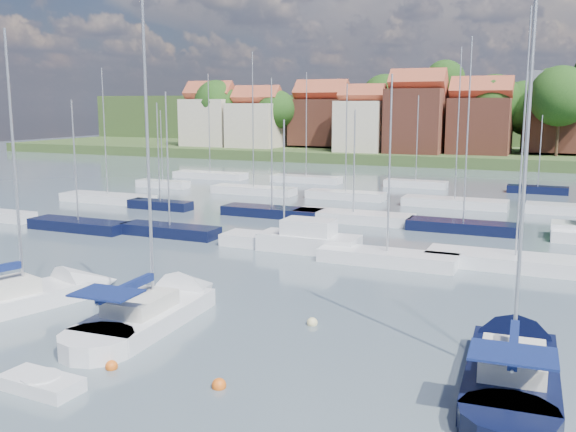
% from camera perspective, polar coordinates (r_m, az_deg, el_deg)
% --- Properties ---
extents(ground, '(260.00, 260.00, 0.00)m').
position_cam_1_polar(ground, '(62.21, 13.29, 0.33)').
color(ground, '#485562').
rests_on(ground, ground).
extents(sailboat_left, '(5.96, 11.24, 14.81)m').
position_cam_1_polar(sailboat_left, '(35.61, -21.30, -6.66)').
color(sailboat_left, silver).
rests_on(sailboat_left, ground).
extents(sailboat_centre, '(3.71, 12.02, 16.13)m').
position_cam_1_polar(sailboat_centre, '(31.96, -10.91, -8.03)').
color(sailboat_centre, silver).
rests_on(sailboat_centre, ground).
extents(sailboat_navy, '(3.80, 12.07, 16.49)m').
position_cam_1_polar(sailboat_navy, '(26.66, 19.35, -12.12)').
color(sailboat_navy, black).
rests_on(sailboat_navy, ground).
extents(tender, '(3.12, 1.58, 0.66)m').
position_cam_1_polar(tender, '(25.28, -21.10, -13.72)').
color(tender, silver).
rests_on(tender, ground).
extents(buoy_c, '(0.49, 0.49, 0.49)m').
position_cam_1_polar(buoy_c, '(26.40, -15.40, -12.96)').
color(buoy_c, '#D85914').
rests_on(buoy_c, ground).
extents(buoy_d, '(0.53, 0.53, 0.53)m').
position_cam_1_polar(buoy_d, '(24.09, -6.15, -14.95)').
color(buoy_d, '#D85914').
rests_on(buoy_d, ground).
extents(buoy_e, '(0.51, 0.51, 0.51)m').
position_cam_1_polar(buoy_e, '(30.18, 2.16, -9.64)').
color(buoy_e, beige).
rests_on(buoy_e, ground).
extents(marina_field, '(79.62, 41.41, 15.93)m').
position_cam_1_polar(marina_field, '(57.11, 14.31, -0.12)').
color(marina_field, silver).
rests_on(marina_field, ground).
extents(far_shore_town, '(212.46, 90.00, 22.27)m').
position_cam_1_polar(far_shore_town, '(153.43, 20.54, 7.28)').
color(far_shore_town, '#314924').
rests_on(far_shore_town, ground).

